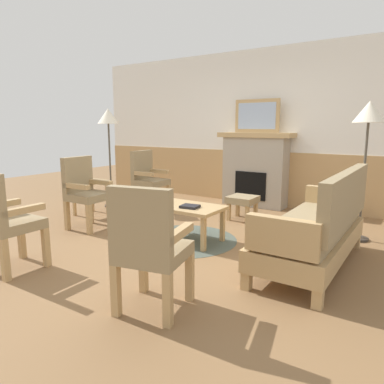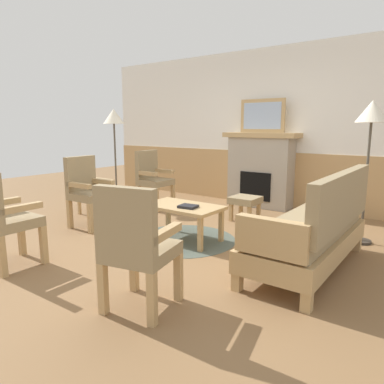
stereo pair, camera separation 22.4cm
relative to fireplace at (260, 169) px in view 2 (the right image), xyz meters
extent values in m
plane|color=olive|center=(0.00, -2.35, -0.65)|extent=(14.00, 14.00, 0.00)
cube|color=white|center=(0.00, 0.25, 0.70)|extent=(7.20, 0.12, 2.70)
cube|color=tan|center=(0.00, 0.18, -0.18)|extent=(7.20, 0.02, 0.95)
cube|color=#A39989|center=(0.00, 0.00, -0.05)|extent=(1.10, 0.36, 1.20)
cube|color=black|center=(0.00, -0.19, -0.27)|extent=(0.56, 0.02, 0.48)
cube|color=tan|center=(0.00, 0.00, 0.59)|extent=(1.30, 0.44, 0.08)
cube|color=tan|center=(0.00, 0.00, 0.91)|extent=(0.80, 0.03, 0.56)
cube|color=#9EB2D1|center=(0.00, -0.02, 0.91)|extent=(0.68, 0.01, 0.44)
cube|color=tan|center=(1.31, -1.43, -0.57)|extent=(0.08, 0.08, 0.16)
cube|color=tan|center=(1.31, -3.11, -0.57)|extent=(0.08, 0.08, 0.16)
cube|color=tan|center=(1.91, -1.43, -0.57)|extent=(0.08, 0.08, 0.16)
cube|color=tan|center=(1.91, -3.11, -0.57)|extent=(0.08, 0.08, 0.16)
cube|color=tan|center=(1.61, -2.27, -0.39)|extent=(0.70, 1.80, 0.20)
cube|color=#937F5B|center=(1.61, -2.27, -0.23)|extent=(0.60, 1.70, 0.12)
cube|color=#937F5B|center=(1.91, -2.27, 0.08)|extent=(0.10, 1.70, 0.50)
cube|color=tan|center=(1.61, -1.42, -0.12)|extent=(0.60, 0.10, 0.30)
cube|color=tan|center=(1.61, -3.12, -0.12)|extent=(0.60, 0.10, 0.30)
cube|color=tan|center=(-0.34, -2.51, -0.45)|extent=(0.05, 0.05, 0.40)
cube|color=tan|center=(0.50, -2.51, -0.45)|extent=(0.05, 0.05, 0.40)
cube|color=tan|center=(-0.34, -2.07, -0.45)|extent=(0.05, 0.05, 0.40)
cube|color=tan|center=(0.50, -2.07, -0.45)|extent=(0.05, 0.05, 0.40)
cube|color=tan|center=(0.08, -2.29, -0.23)|extent=(0.96, 0.56, 0.04)
cylinder|color=#4C564C|center=(0.08, -2.29, -0.65)|extent=(1.31, 1.31, 0.01)
cube|color=black|center=(0.21, -2.37, -0.20)|extent=(0.23, 0.20, 0.03)
cube|color=tan|center=(0.10, -1.16, -0.52)|extent=(0.05, 0.05, 0.26)
cube|color=tan|center=(0.40, -1.16, -0.52)|extent=(0.05, 0.05, 0.26)
cube|color=tan|center=(0.10, -0.86, -0.52)|extent=(0.05, 0.05, 0.26)
cube|color=tan|center=(0.40, -0.86, -0.52)|extent=(0.05, 0.05, 0.26)
cube|color=#937F5B|center=(0.25, -1.01, -0.34)|extent=(0.40, 0.40, 0.10)
cube|color=tan|center=(-1.17, -0.97, -0.45)|extent=(0.06, 0.06, 0.40)
cube|color=tan|center=(-1.17, -1.39, -0.45)|extent=(0.06, 0.06, 0.40)
cube|color=tan|center=(-1.59, -0.97, -0.45)|extent=(0.06, 0.06, 0.40)
cube|color=tan|center=(-1.59, -1.39, -0.45)|extent=(0.06, 0.06, 0.40)
cube|color=#937F5B|center=(-1.38, -1.18, -0.20)|extent=(0.48, 0.48, 0.10)
cube|color=#937F5B|center=(-1.58, -1.18, 0.09)|extent=(0.08, 0.48, 0.48)
cube|color=tan|center=(-1.38, -0.97, -0.03)|extent=(0.44, 0.07, 0.06)
cube|color=tan|center=(-1.38, -1.38, -0.03)|extent=(0.44, 0.07, 0.06)
cube|color=tan|center=(-1.09, -2.37, -0.45)|extent=(0.06, 0.06, 0.40)
cube|color=tan|center=(-1.07, -2.79, -0.45)|extent=(0.06, 0.06, 0.40)
cube|color=tan|center=(-1.51, -2.39, -0.45)|extent=(0.06, 0.06, 0.40)
cube|color=tan|center=(-1.49, -2.81, -0.45)|extent=(0.06, 0.06, 0.40)
cube|color=#937F5B|center=(-1.29, -2.59, -0.20)|extent=(0.50, 0.50, 0.10)
cube|color=#937F5B|center=(-1.49, -2.60, 0.09)|extent=(0.10, 0.48, 0.48)
cube|color=tan|center=(-1.30, -2.39, -0.03)|extent=(0.44, 0.09, 0.06)
cube|color=tan|center=(-1.28, -2.80, -0.03)|extent=(0.44, 0.09, 0.06)
cube|color=tan|center=(0.60, -3.64, -0.45)|extent=(0.07, 0.07, 0.40)
cube|color=tan|center=(1.01, -3.55, -0.45)|extent=(0.07, 0.07, 0.40)
cube|color=tan|center=(0.69, -4.05, -0.45)|extent=(0.07, 0.07, 0.40)
cube|color=tan|center=(1.10, -3.96, -0.45)|extent=(0.07, 0.07, 0.40)
cube|color=#937F5B|center=(0.85, -3.80, -0.20)|extent=(0.57, 0.57, 0.10)
cube|color=#937F5B|center=(0.89, -3.99, 0.09)|extent=(0.49, 0.18, 0.48)
cube|color=tan|center=(0.65, -3.84, -0.03)|extent=(0.16, 0.44, 0.06)
cube|color=tan|center=(1.05, -3.75, -0.03)|extent=(0.16, 0.44, 0.06)
cube|color=tan|center=(-1.01, -3.75, -0.45)|extent=(0.06, 0.06, 0.40)
cube|color=tan|center=(-0.59, -3.75, -0.45)|extent=(0.06, 0.06, 0.40)
cube|color=tan|center=(-0.58, -4.17, -0.45)|extent=(0.06, 0.06, 0.40)
cube|color=#937F5B|center=(-0.80, -3.96, -0.20)|extent=(0.49, 0.49, 0.10)
cube|color=tan|center=(-0.59, -3.96, -0.03)|extent=(0.08, 0.44, 0.06)
cube|color=tan|center=(-2.06, -1.88, -0.39)|extent=(0.04, 0.04, 0.52)
cube|color=tan|center=(-1.70, -1.88, -0.39)|extent=(0.04, 0.04, 0.52)
cube|color=tan|center=(-2.06, -2.24, -0.39)|extent=(0.04, 0.04, 0.52)
cube|color=tan|center=(-1.70, -2.24, -0.39)|extent=(0.04, 0.04, 0.52)
cube|color=tan|center=(-1.88, -2.06, -0.12)|extent=(0.44, 0.44, 0.03)
cylinder|color=#332D28|center=(1.88, -1.10, -0.64)|extent=(0.24, 0.24, 0.03)
cylinder|color=#4C473D|center=(1.88, -1.10, 0.08)|extent=(0.03, 0.03, 1.40)
cone|color=silver|center=(1.88, -1.10, 0.90)|extent=(0.36, 0.36, 0.25)
cylinder|color=#332D28|center=(-2.05, -1.46, -0.64)|extent=(0.24, 0.24, 0.03)
cylinder|color=#4C473D|center=(-2.05, -1.46, 0.08)|extent=(0.03, 0.03, 1.40)
cone|color=silver|center=(-2.05, -1.46, 0.90)|extent=(0.36, 0.36, 0.25)
camera|label=1|loc=(2.51, -5.77, 0.74)|focal=33.37mm
camera|label=2|loc=(2.69, -5.65, 0.74)|focal=33.37mm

